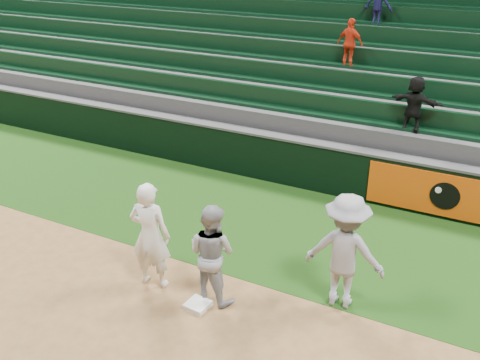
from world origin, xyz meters
name	(u,v)px	position (x,y,z in m)	size (l,w,h in m)	color
ground	(193,299)	(0.00, 0.00, 0.00)	(70.00, 70.00, 0.00)	brown
foul_grass	(265,224)	(0.00, 3.00, 0.00)	(36.00, 4.20, 0.01)	#14360D
first_base	(198,305)	(0.20, -0.15, 0.04)	(0.38, 0.38, 0.09)	white
first_baseman	(150,235)	(-0.88, 0.06, 1.02)	(0.74, 0.49, 2.03)	white
baserunner	(212,253)	(0.28, 0.22, 0.91)	(0.88, 0.69, 1.81)	#999CA3
base_coach	(345,252)	(2.33, 1.10, 1.04)	(1.33, 0.77, 2.07)	#9698A3
field_wall	(304,163)	(0.03, 5.20, 0.63)	(36.00, 0.45, 1.25)	black
stadium_seating	(352,86)	(0.00, 8.97, 1.70)	(36.00, 5.95, 4.85)	#363639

